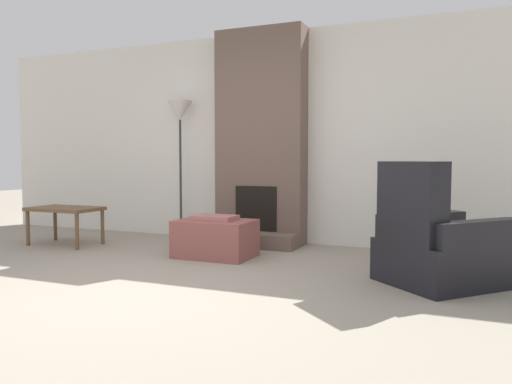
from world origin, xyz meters
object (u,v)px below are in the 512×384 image
object	(u,v)px
ottoman	(215,238)
floor_lamp_left	(180,118)
side_table	(65,212)
armchair	(440,250)

from	to	relation	value
ottoman	floor_lamp_left	xyz separation A→B (m)	(-1.01, 0.97, 1.36)
side_table	ottoman	bearing A→B (deg)	0.64
armchair	side_table	bearing A→B (deg)	39.19
ottoman	floor_lamp_left	size ratio (longest dim) A/B	0.44
floor_lamp_left	ottoman	bearing A→B (deg)	-43.83
ottoman	side_table	xyz separation A→B (m)	(-2.02, -0.02, 0.20)
side_table	floor_lamp_left	size ratio (longest dim) A/B	0.47
side_table	floor_lamp_left	world-z (taller)	floor_lamp_left
ottoman	side_table	world-z (taller)	side_table
armchair	floor_lamp_left	bearing A→B (deg)	21.52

